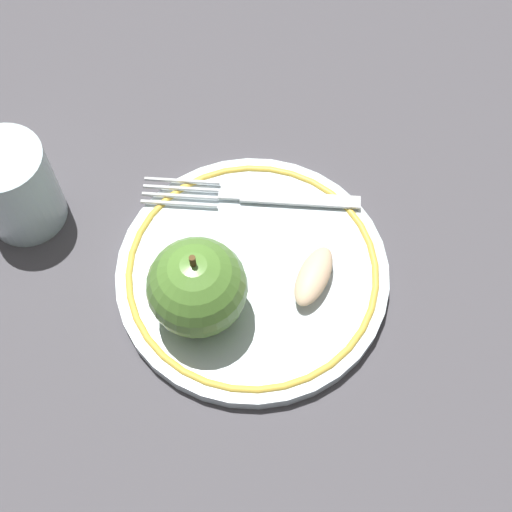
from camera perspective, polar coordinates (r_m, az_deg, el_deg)
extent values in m
plane|color=#4C4A50|center=(0.62, -1.05, -0.28)|extent=(2.00, 2.00, 0.00)
cylinder|color=silver|center=(0.61, 0.00, -1.34)|extent=(0.23, 0.23, 0.01)
torus|color=gold|center=(0.60, 0.00, -1.03)|extent=(0.21, 0.21, 0.01)
sphere|color=#588D36|center=(0.55, -4.73, -2.52)|extent=(0.08, 0.08, 0.08)
cylinder|color=brown|center=(0.51, -5.09, -0.44)|extent=(0.00, 0.00, 0.01)
ellipsoid|color=beige|center=(0.59, 4.63, -1.61)|extent=(0.06, 0.06, 0.02)
cube|color=silver|center=(0.63, 3.55, 4.56)|extent=(0.06, 0.10, 0.00)
cube|color=silver|center=(0.63, -2.15, 4.89)|extent=(0.02, 0.02, 0.00)
cube|color=silver|center=(0.64, -5.93, 5.99)|extent=(0.03, 0.06, 0.00)
cube|color=silver|center=(0.64, -6.02, 5.40)|extent=(0.03, 0.06, 0.00)
cube|color=silver|center=(0.64, -6.10, 4.80)|extent=(0.03, 0.06, 0.00)
cube|color=silver|center=(0.63, -6.19, 4.19)|extent=(0.03, 0.06, 0.00)
cylinder|color=silver|center=(0.64, -18.71, 5.23)|extent=(0.07, 0.07, 0.09)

